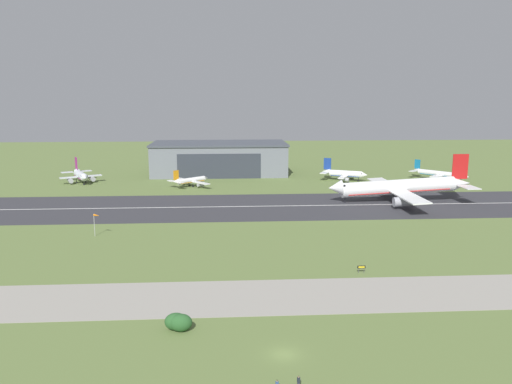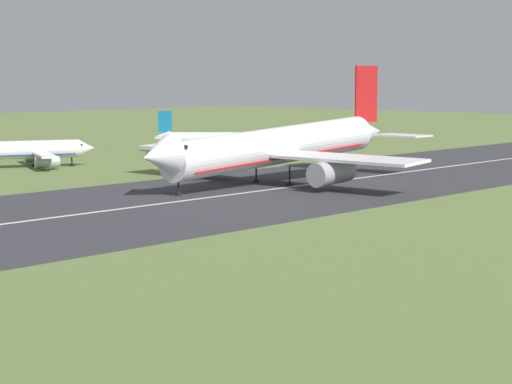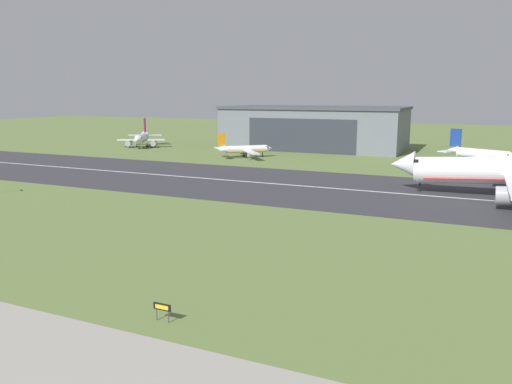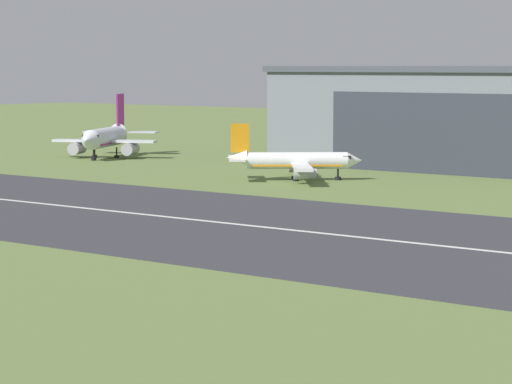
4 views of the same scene
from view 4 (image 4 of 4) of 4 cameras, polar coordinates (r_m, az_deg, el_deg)
The scene contains 5 objects.
runway_strip at distance 116.22m, azimuth -1.06°, elevation -1.52°, with size 371.12×42.12×0.06m, color #333338.
runway_centreline at distance 116.22m, azimuth -1.06°, elevation -1.51°, with size 334.01×0.70×0.01m, color silver.
hangar_building at distance 183.90m, azimuth 11.27°, elevation 3.48°, with size 64.19×31.45×15.15m.
airplane_parked_west at distance 161.03m, azimuth 1.84°, elevation 1.45°, with size 17.89×18.41×7.55m.
airplane_parked_far_east at distance 202.09m, azimuth -7.09°, elevation 2.54°, with size 18.90×21.53×10.41m.
Camera 4 is at (73.79, 10.89, 15.15)m, focal length 85.00 mm.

